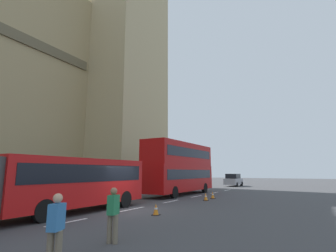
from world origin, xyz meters
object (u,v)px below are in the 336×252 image
sedan_lead (234,180)px  pedestrian_by_kerb (113,213)px  pedestrian_near_cones (56,228)px  double_decker_bus (180,166)px  traffic_cone_east (213,195)px  traffic_cone_west (156,209)px  traffic_cone_middle (206,197)px

sedan_lead → pedestrian_by_kerb: sedan_lead is taller
pedestrian_near_cones → pedestrian_by_kerb: 2.38m
pedestrian_near_cones → double_decker_bus: bearing=19.1°
traffic_cone_east → traffic_cone_west: bearing=-177.7°
sedan_lead → traffic_cone_middle: sedan_lead is taller
traffic_cone_middle → sedan_lead: bearing=10.3°
sedan_lead → traffic_cone_west: bearing=-171.8°
double_decker_bus → traffic_cone_east: double_decker_bus is taller
pedestrian_by_kerb → double_decker_bus: bearing=20.4°
traffic_cone_middle → pedestrian_near_cones: pedestrian_near_cones is taller
double_decker_bus → pedestrian_by_kerb: double_decker_bus is taller
traffic_cone_west → pedestrian_by_kerb: pedestrian_by_kerb is taller
pedestrian_near_cones → pedestrian_by_kerb: (2.34, 0.38, 0.00)m
traffic_cone_west → pedestrian_by_kerb: (-5.08, -1.68, 0.63)m
traffic_cone_middle → traffic_cone_east: bearing=1.8°
traffic_cone_east → traffic_cone_middle: bearing=-178.2°
sedan_lead → traffic_cone_middle: (-20.64, -3.77, -0.63)m
traffic_cone_west → traffic_cone_middle: 7.54m
traffic_cone_middle → pedestrian_by_kerb: 12.78m
pedestrian_near_cones → traffic_cone_middle: bearing=9.0°
pedestrian_by_kerb → sedan_lead: bearing=9.8°
double_decker_bus → traffic_cone_middle: (-3.51, -4.02, -2.43)m
sedan_lead → pedestrian_by_kerb: (-33.25, -5.76, -0.00)m
double_decker_bus → pedestrian_near_cones: bearing=-160.9°
traffic_cone_east → sedan_lead: bearing=11.1°
traffic_cone_east → pedestrian_near_cones: 16.78m
traffic_cone_middle → pedestrian_by_kerb: size_ratio=0.34×
double_decker_bus → sedan_lead: size_ratio=2.35×
sedan_lead → pedestrian_by_kerb: 33.74m
double_decker_bus → traffic_cone_west: size_ratio=17.86×
sedan_lead → pedestrian_near_cones: bearing=-170.2°
double_decker_bus → pedestrian_near_cones: double_decker_bus is taller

